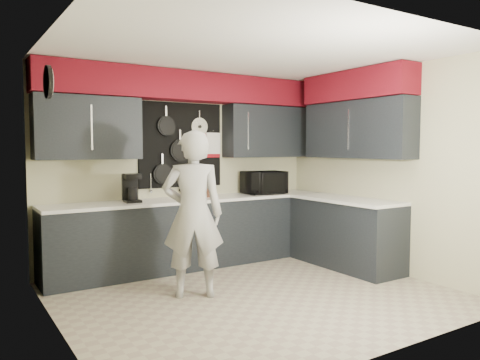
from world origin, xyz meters
TOP-DOWN VIEW (x-y plane):
  - ground at (0.00, 0.00)m, footprint 4.00×4.00m
  - back_wall_assembly at (0.01, 1.60)m, footprint 4.00×0.36m
  - right_wall_assembly at (1.85, 0.26)m, footprint 0.36×3.50m
  - left_wall_assembly at (-1.99, 0.02)m, footprint 0.05×3.50m
  - base_cabinets at (0.49, 1.13)m, footprint 3.95×2.20m
  - microwave at (1.12, 1.42)m, footprint 0.63×0.47m
  - knife_block at (0.18, 1.46)m, footprint 0.13×0.13m
  - utensil_crock at (0.01, 1.52)m, footprint 0.14×0.14m
  - coffee_maker at (-0.86, 1.45)m, footprint 0.22×0.26m
  - person at (-0.59, 0.31)m, footprint 0.77×0.66m

SIDE VIEW (x-z plane):
  - ground at x=0.00m, z-range 0.00..0.00m
  - base_cabinets at x=0.49m, z-range 0.00..0.92m
  - person at x=-0.59m, z-range 0.00..1.77m
  - utensil_crock at x=0.01m, z-range 0.92..1.10m
  - knife_block at x=0.18m, z-range 0.92..1.16m
  - microwave at x=1.12m, z-range 0.92..1.25m
  - coffee_maker at x=-0.86m, z-range 0.93..1.28m
  - left_wall_assembly at x=-1.99m, z-range 0.03..2.63m
  - right_wall_assembly at x=1.85m, z-range 0.64..3.24m
  - back_wall_assembly at x=0.01m, z-range 0.71..3.31m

